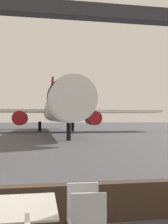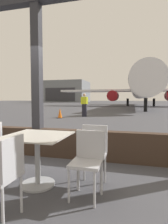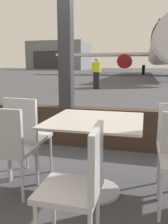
% 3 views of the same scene
% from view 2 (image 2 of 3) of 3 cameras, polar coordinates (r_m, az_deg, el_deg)
% --- Properties ---
extents(ground_plane, '(220.00, 220.00, 0.00)m').
position_cam_2_polar(ground_plane, '(44.01, 12.18, 2.11)').
color(ground_plane, '#424247').
extents(window_frame, '(8.16, 0.24, 3.69)m').
position_cam_2_polar(window_frame, '(4.50, -13.93, 3.74)').
color(window_frame, '#38281E').
rests_on(window_frame, ground).
extents(dining_table, '(0.91, 0.91, 0.78)m').
position_cam_2_polar(dining_table, '(3.00, -13.92, -12.04)').
color(dining_table, '#ADA89E').
rests_on(dining_table, ground).
extents(cafe_chair_aisle_left, '(0.42, 0.42, 0.88)m').
position_cam_2_polar(cafe_chair_aisle_left, '(2.61, 1.17, -13.46)').
color(cafe_chair_aisle_left, '#B2B2B7').
rests_on(cafe_chair_aisle_left, ground).
extents(cafe_chair_aisle_right, '(0.40, 0.40, 0.91)m').
position_cam_2_polar(cafe_chair_aisle_right, '(2.95, 2.82, -11.19)').
color(cafe_chair_aisle_right, '#B2B2B7').
rests_on(cafe_chair_aisle_right, ground).
extents(cafe_chair_side_extra, '(0.41, 0.41, 0.92)m').
position_cam_2_polar(cafe_chair_side_extra, '(2.26, -22.95, -15.99)').
color(cafe_chair_side_extra, '#B2B2B7').
rests_on(cafe_chair_side_extra, ground).
extents(airplane, '(30.13, 36.46, 10.00)m').
position_cam_2_polar(airplane, '(35.26, 16.96, 6.82)').
color(airplane, silver).
rests_on(airplane, ground).
extents(ground_crew_worker, '(0.48, 0.37, 1.74)m').
position_cam_2_polar(ground_crew_worker, '(14.12, 0.10, 2.24)').
color(ground_crew_worker, black).
rests_on(ground_crew_worker, ground).
extents(traffic_cone, '(0.36, 0.36, 0.69)m').
position_cam_2_polar(traffic_cone, '(13.15, -7.28, -0.43)').
color(traffic_cone, orange).
rests_on(traffic_cone, ground).
extents(distant_hangar, '(18.89, 15.17, 9.32)m').
position_cam_2_polar(distant_hangar, '(86.28, -5.40, 6.12)').
color(distant_hangar, slate).
rests_on(distant_hangar, ground).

